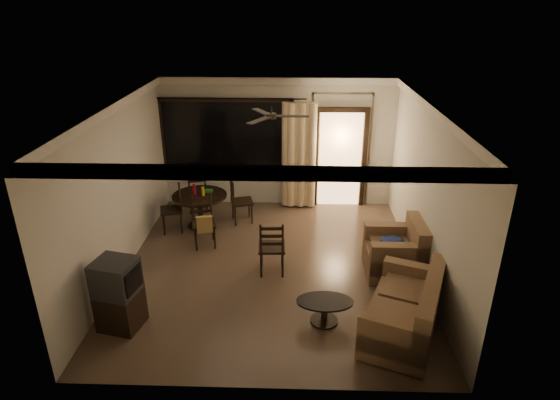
{
  "coord_description": "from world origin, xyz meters",
  "views": [
    {
      "loc": [
        0.36,
        -6.97,
        4.31
      ],
      "look_at": [
        0.13,
        0.2,
        1.18
      ],
      "focal_mm": 30.0,
      "sensor_mm": 36.0,
      "label": 1
    }
  ],
  "objects_px": {
    "dining_chair_west": "(173,217)",
    "armchair": "(398,252)",
    "dining_chair_south": "(204,231)",
    "sofa": "(407,312)",
    "dining_chair_north": "(198,198)",
    "side_chair": "(272,257)",
    "coffee_table": "(325,308)",
    "dining_table": "(200,201)",
    "tv_cabinet": "(118,294)",
    "dining_chair_east": "(242,209)"
  },
  "relations": [
    {
      "from": "dining_chair_west",
      "to": "armchair",
      "type": "height_order",
      "value": "dining_chair_west"
    },
    {
      "from": "dining_table",
      "to": "dining_chair_north",
      "type": "relative_size",
      "value": 1.15
    },
    {
      "from": "dining_chair_west",
      "to": "armchair",
      "type": "bearing_deg",
      "value": 55.87
    },
    {
      "from": "dining_chair_north",
      "to": "side_chair",
      "type": "bearing_deg",
      "value": 110.01
    },
    {
      "from": "dining_chair_west",
      "to": "sofa",
      "type": "xyz_separation_m",
      "value": [
        3.97,
        -3.0,
        0.07
      ]
    },
    {
      "from": "dining_chair_east",
      "to": "sofa",
      "type": "bearing_deg",
      "value": -157.6
    },
    {
      "from": "armchair",
      "to": "coffee_table",
      "type": "bearing_deg",
      "value": -133.13
    },
    {
      "from": "dining_chair_east",
      "to": "coffee_table",
      "type": "bearing_deg",
      "value": -169.76
    },
    {
      "from": "sofa",
      "to": "side_chair",
      "type": "relative_size",
      "value": 1.86
    },
    {
      "from": "dining_chair_south",
      "to": "dining_chair_north",
      "type": "bearing_deg",
      "value": 90.1
    },
    {
      "from": "tv_cabinet",
      "to": "armchair",
      "type": "height_order",
      "value": "tv_cabinet"
    },
    {
      "from": "dining_chair_east",
      "to": "side_chair",
      "type": "distance_m",
      "value": 2.05
    },
    {
      "from": "dining_chair_south",
      "to": "dining_chair_east",
      "type": "bearing_deg",
      "value": 45.7
    },
    {
      "from": "sofa",
      "to": "coffee_table",
      "type": "xyz_separation_m",
      "value": [
        -1.11,
        0.22,
        -0.11
      ]
    },
    {
      "from": "dining_chair_east",
      "to": "sofa",
      "type": "xyz_separation_m",
      "value": [
        2.65,
        -3.44,
        0.07
      ]
    },
    {
      "from": "dining_chair_west",
      "to": "side_chair",
      "type": "xyz_separation_m",
      "value": [
        2.04,
        -1.49,
        0.01
      ]
    },
    {
      "from": "armchair",
      "to": "tv_cabinet",
      "type": "bearing_deg",
      "value": -159.32
    },
    {
      "from": "sofa",
      "to": "side_chair",
      "type": "distance_m",
      "value": 2.45
    },
    {
      "from": "dining_chair_south",
      "to": "side_chair",
      "type": "bearing_deg",
      "value": -49.22
    },
    {
      "from": "dining_chair_west",
      "to": "coffee_table",
      "type": "relative_size",
      "value": 1.17
    },
    {
      "from": "dining_table",
      "to": "armchair",
      "type": "xyz_separation_m",
      "value": [
        3.63,
        -1.64,
        -0.16
      ]
    },
    {
      "from": "dining_chair_east",
      "to": "armchair",
      "type": "bearing_deg",
      "value": -138.6
    },
    {
      "from": "dining_chair_south",
      "to": "tv_cabinet",
      "type": "distance_m",
      "value": 2.48
    },
    {
      "from": "dining_table",
      "to": "coffee_table",
      "type": "height_order",
      "value": "dining_table"
    },
    {
      "from": "armchair",
      "to": "side_chair",
      "type": "height_order",
      "value": "side_chair"
    },
    {
      "from": "side_chair",
      "to": "sofa",
      "type": "bearing_deg",
      "value": 139.11
    },
    {
      "from": "dining_chair_south",
      "to": "coffee_table",
      "type": "bearing_deg",
      "value": -61.0
    },
    {
      "from": "armchair",
      "to": "coffee_table",
      "type": "xyz_separation_m",
      "value": [
        -1.29,
        -1.36,
        -0.14
      ]
    },
    {
      "from": "dining_chair_east",
      "to": "armchair",
      "type": "relative_size",
      "value": 1.03
    },
    {
      "from": "coffee_table",
      "to": "side_chair",
      "type": "relative_size",
      "value": 0.82
    },
    {
      "from": "dining_table",
      "to": "sofa",
      "type": "height_order",
      "value": "dining_table"
    },
    {
      "from": "side_chair",
      "to": "dining_chair_east",
      "type": "bearing_deg",
      "value": -72.35
    },
    {
      "from": "sofa",
      "to": "armchair",
      "type": "xyz_separation_m",
      "value": [
        0.17,
        1.58,
        0.03
      ]
    },
    {
      "from": "dining_table",
      "to": "dining_chair_north",
      "type": "xyz_separation_m",
      "value": [
        -0.21,
        0.75,
        -0.26
      ]
    },
    {
      "from": "dining_table",
      "to": "dining_chair_north",
      "type": "height_order",
      "value": "dining_chair_north"
    },
    {
      "from": "dining_chair_east",
      "to": "side_chair",
      "type": "bearing_deg",
      "value": -174.76
    },
    {
      "from": "dining_chair_west",
      "to": "tv_cabinet",
      "type": "distance_m",
      "value": 2.98
    },
    {
      "from": "dining_chair_west",
      "to": "armchair",
      "type": "relative_size",
      "value": 1.03
    },
    {
      "from": "dining_chair_west",
      "to": "dining_chair_south",
      "type": "bearing_deg",
      "value": 35.46
    },
    {
      "from": "dining_chair_west",
      "to": "dining_chair_north",
      "type": "distance_m",
      "value": 1.02
    },
    {
      "from": "dining_chair_south",
      "to": "dining_chair_north",
      "type": "relative_size",
      "value": 1.0
    },
    {
      "from": "dining_chair_east",
      "to": "dining_chair_south",
      "type": "height_order",
      "value": "same"
    },
    {
      "from": "dining_chair_east",
      "to": "dining_table",
      "type": "bearing_deg",
      "value": 89.91
    },
    {
      "from": "dining_chair_west",
      "to": "tv_cabinet",
      "type": "height_order",
      "value": "tv_cabinet"
    },
    {
      "from": "sofa",
      "to": "dining_chair_south",
      "type": "bearing_deg",
      "value": 165.46
    },
    {
      "from": "dining_table",
      "to": "dining_chair_east",
      "type": "distance_m",
      "value": 0.87
    },
    {
      "from": "dining_chair_north",
      "to": "dining_table",
      "type": "bearing_deg",
      "value": 90.35
    },
    {
      "from": "sofa",
      "to": "armchair",
      "type": "relative_size",
      "value": 2.0
    },
    {
      "from": "dining_chair_west",
      "to": "dining_chair_north",
      "type": "bearing_deg",
      "value": 146.99
    },
    {
      "from": "dining_chair_south",
      "to": "coffee_table",
      "type": "xyz_separation_m",
      "value": [
        2.12,
        -2.18,
        -0.07
      ]
    }
  ]
}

